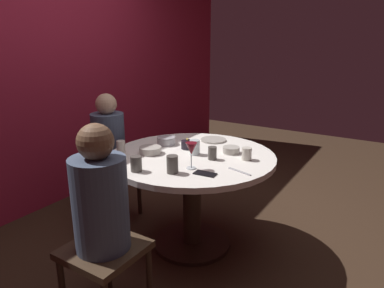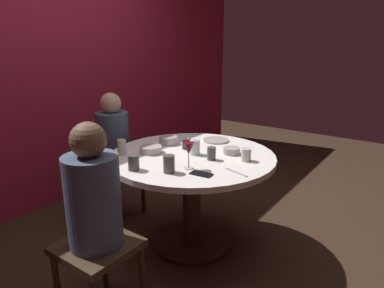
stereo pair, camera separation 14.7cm
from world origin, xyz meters
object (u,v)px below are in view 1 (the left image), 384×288
at_px(dinner_plate, 213,140).
at_px(seated_diner_left, 101,206).
at_px(wine_glass, 191,150).
at_px(candle_holder, 187,145).
at_px(cup_center_front, 136,164).
at_px(bowl_serving_large, 166,141).
at_px(cup_near_candle, 121,148).
at_px(cup_beside_wine, 247,154).
at_px(cup_far_edge, 212,153).
at_px(cup_by_right_diner, 172,164).
at_px(bowl_salad_center, 231,150).
at_px(cup_by_left_diner, 195,147).
at_px(bowl_small_white, 150,150).
at_px(cell_phone, 205,174).
at_px(seated_diner_back, 109,144).
at_px(dining_table, 192,176).

bearing_deg(dinner_plate, seated_diner_left, -178.08).
relative_size(wine_glass, dinner_plate, 0.82).
height_order(candle_holder, cup_center_front, cup_center_front).
distance_m(bowl_serving_large, cup_center_front, 0.62).
bearing_deg(cup_near_candle, cup_beside_wine, -63.32).
relative_size(cup_center_front, cup_far_edge, 1.10).
bearing_deg(wine_glass, cup_by_right_diner, 155.40).
distance_m(cup_center_front, cup_far_edge, 0.55).
distance_m(bowl_salad_center, cup_by_left_diner, 0.27).
distance_m(candle_holder, bowl_small_white, 0.30).
distance_m(cup_near_candle, cup_by_right_diner, 0.52).
bearing_deg(bowl_serving_large, dinner_plate, -42.69).
distance_m(cell_phone, cup_by_left_diner, 0.41).
bearing_deg(dinner_plate, cup_by_left_diner, -171.36).
height_order(dinner_plate, bowl_small_white, bowl_small_white).
xyz_separation_m(seated_diner_back, cup_near_candle, (-0.30, -0.43, 0.11)).
bearing_deg(cell_phone, candle_holder, 39.49).
bearing_deg(dining_table, wine_glass, -148.59).
bearing_deg(cell_phone, seated_diner_back, 70.43).
bearing_deg(wine_glass, dinner_plate, 16.73).
xyz_separation_m(bowl_salad_center, bowl_small_white, (-0.33, 0.50, 0.00)).
height_order(bowl_serving_large, cup_by_left_diner, cup_by_left_diner).
bearing_deg(dining_table, cup_by_left_diner, -50.10).
distance_m(seated_diner_left, bowl_serving_large, 1.07).
bearing_deg(cup_beside_wine, dining_table, 105.26).
height_order(dinner_plate, cup_center_front, cup_center_front).
bearing_deg(dinner_plate, seated_diner_back, 116.57).
distance_m(bowl_serving_large, cup_by_left_diner, 0.35).
xyz_separation_m(bowl_salad_center, cup_near_candle, (-0.48, 0.65, 0.03)).
distance_m(bowl_small_white, cup_beside_wine, 0.71).
relative_size(seated_diner_back, wine_glass, 6.43).
bearing_deg(cup_near_candle, bowl_small_white, -42.85).
distance_m(cup_by_left_diner, cup_by_right_diner, 0.40).
height_order(cell_phone, cup_center_front, cup_center_front).
bearing_deg(seated_diner_back, wine_glass, -13.96).
distance_m(candle_holder, cup_far_edge, 0.31).
bearing_deg(bowl_salad_center, dining_table, 129.13).
relative_size(seated_diner_left, wine_glass, 6.62).
bearing_deg(cup_by_right_diner, cup_center_front, 114.93).
distance_m(seated_diner_back, bowl_serving_large, 0.55).
bearing_deg(cup_by_right_diner, cup_near_candle, 81.12).
bearing_deg(bowl_small_white, cup_by_left_diner, -61.59).
distance_m(bowl_small_white, cup_near_candle, 0.21).
xyz_separation_m(wine_glass, bowl_small_white, (0.11, 0.43, -0.10)).
bearing_deg(wine_glass, cup_by_left_diner, 27.56).
bearing_deg(wine_glass, cup_near_candle, 94.93).
distance_m(dinner_plate, cup_near_candle, 0.80).
bearing_deg(candle_holder, cup_beside_wine, -89.43).
relative_size(cell_phone, bowl_salad_center, 1.13).
bearing_deg(bowl_small_white, cup_far_edge, -74.22).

